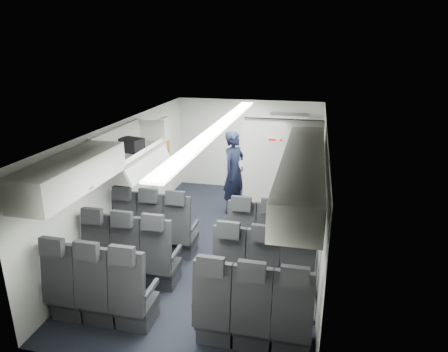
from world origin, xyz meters
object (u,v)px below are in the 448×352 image
at_px(flight_attendant, 234,172).
at_px(carry_on_bag, 131,145).
at_px(seat_row_rear, 173,305).
at_px(galley_unit, 287,156).
at_px(seat_row_mid, 195,266).
at_px(seat_row_front, 211,237).
at_px(boarding_door, 162,162).

bearing_deg(flight_attendant, carry_on_bag, 164.68).
relative_size(seat_row_rear, galley_unit, 1.75).
bearing_deg(seat_row_mid, seat_row_rear, -90.00).
xyz_separation_m(seat_row_mid, seat_row_rear, (0.00, -0.90, 0.00)).
distance_m(seat_row_mid, flight_attendant, 2.97).
height_order(seat_row_front, carry_on_bag, carry_on_bag).
distance_m(seat_row_front, boarding_door, 2.71).
relative_size(seat_row_mid, boarding_door, 1.79).
xyz_separation_m(seat_row_rear, boarding_door, (-1.64, 3.89, 0.55)).
bearing_deg(boarding_door, seat_row_rear, -67.13).
height_order(galley_unit, boarding_door, galley_unit).
distance_m(galley_unit, flight_attendant, 1.57).
relative_size(boarding_door, carry_on_bag, 4.89).
bearing_deg(seat_row_front, galley_unit, 73.72).
xyz_separation_m(seat_row_mid, galley_unit, (0.95, 4.15, 0.55)).
bearing_deg(boarding_door, galley_unit, 24.28).
xyz_separation_m(seat_row_front, galley_unit, (0.95, 3.25, 0.55)).
distance_m(galley_unit, boarding_door, 2.84).
relative_size(seat_row_mid, galley_unit, 1.75).
height_order(seat_row_front, flight_attendant, flight_attendant).
distance_m(seat_row_front, seat_row_rear, 1.80).
bearing_deg(galley_unit, carry_on_bag, -129.15).
distance_m(seat_row_front, carry_on_bag, 2.02).
distance_m(boarding_door, carry_on_bag, 1.97).
bearing_deg(galley_unit, seat_row_front, -106.28).
relative_size(seat_row_front, boarding_door, 1.79).
relative_size(flight_attendant, carry_on_bag, 4.55).
distance_m(flight_attendant, carry_on_bag, 2.41).
xyz_separation_m(seat_row_front, carry_on_bag, (-1.44, 0.32, 1.39)).
bearing_deg(galley_unit, seat_row_rear, -100.65).
height_order(seat_row_mid, boarding_door, boarding_door).
bearing_deg(boarding_door, flight_attendant, -1.88).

